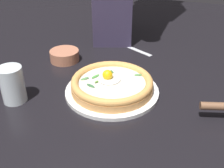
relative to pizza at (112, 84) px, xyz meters
name	(u,v)px	position (x,y,z in m)	size (l,w,h in m)	color
ground_plane	(118,95)	(0.01, -0.02, -0.05)	(2.40, 2.40, 0.03)	black
pizza_plate	(112,91)	(0.00, 0.00, -0.03)	(0.30, 0.30, 0.01)	white
pizza	(112,84)	(0.00, 0.00, 0.00)	(0.26, 0.26, 0.06)	#E39F59
side_bowl	(65,56)	(0.15, 0.25, -0.01)	(0.11, 0.11, 0.04)	#B67053
table_knife	(122,44)	(0.38, 0.09, -0.03)	(0.13, 0.23, 0.01)	silver
drinking_glass	(13,87)	(-0.14, 0.26, 0.01)	(0.07, 0.07, 0.11)	silver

